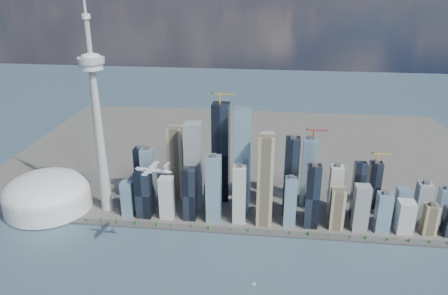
# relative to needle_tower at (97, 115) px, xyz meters

# --- Properties ---
(seawall) EXTENTS (1100.00, 22.00, 4.00)m
(seawall) POSITION_rel_needle_tower_xyz_m (300.00, -60.00, -233.84)
(seawall) COLOR #383838
(seawall) RESTS_ON ground
(land) EXTENTS (1400.00, 900.00, 3.00)m
(land) POSITION_rel_needle_tower_xyz_m (300.00, 390.00, -234.34)
(land) COLOR #4C4C47
(land) RESTS_ON ground
(shoreline_trees) EXTENTS (960.53, 7.20, 8.80)m
(shoreline_trees) POSITION_rel_needle_tower_xyz_m (300.00, -60.00, -227.06)
(shoreline_trees) COLOR #3F2D1E
(shoreline_trees) RESTS_ON seawall
(skyscraper_cluster) EXTENTS (736.00, 142.00, 269.63)m
(skyscraper_cluster) POSITION_rel_needle_tower_xyz_m (359.62, 26.82, -151.92)
(skyscraper_cluster) COLOR black
(skyscraper_cluster) RESTS_ON land
(needle_tower) EXTENTS (56.00, 56.00, 550.50)m
(needle_tower) POSITION_rel_needle_tower_xyz_m (0.00, 0.00, 0.00)
(needle_tower) COLOR #A4A49F
(needle_tower) RESTS_ON land
(dome_stadium) EXTENTS (200.00, 200.00, 86.00)m
(dome_stadium) POSITION_rel_needle_tower_xyz_m (-140.00, -10.00, -196.40)
(dome_stadium) COLOR silver
(dome_stadium) RESTS_ON land
(airplane) EXTENTS (70.09, 62.12, 17.08)m
(airplane) POSITION_rel_needle_tower_xyz_m (175.58, -192.71, -34.35)
(airplane) COLOR silver
(airplane) RESTS_ON ground
(sailboat_west) EXTENTS (7.39, 2.26, 10.26)m
(sailboat_west) POSITION_rel_needle_tower_xyz_m (361.17, -229.92, -232.55)
(sailboat_west) COLOR white
(sailboat_west) RESTS_ON ground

